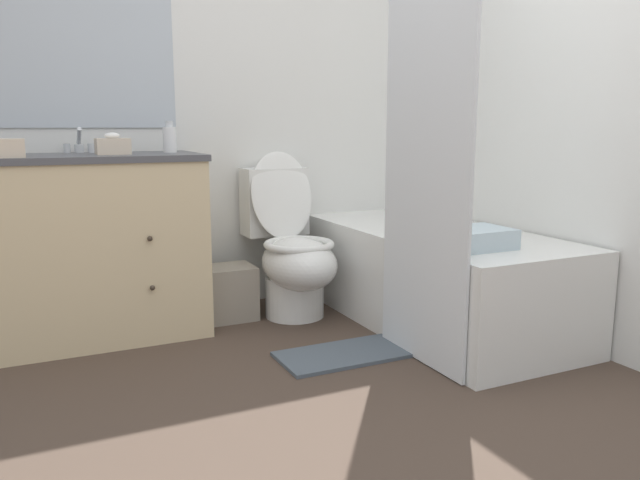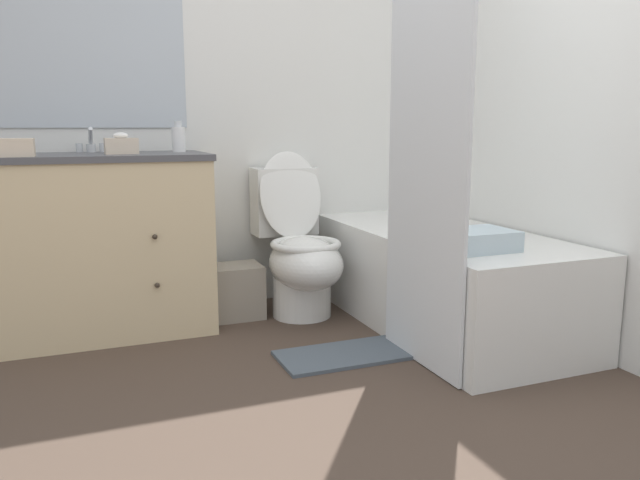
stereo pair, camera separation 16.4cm
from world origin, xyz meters
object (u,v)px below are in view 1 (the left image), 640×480
Objects in this scene: soap_dispenser at (170,139)px; bath_towel_folded at (471,238)px; wastebasket at (228,293)px; bath_mat at (344,354)px; vanity_cabinet at (89,246)px; bathtub at (434,276)px; tissue_box at (113,146)px; toilet at (292,252)px; sink_faucet at (79,146)px.

bath_towel_folded is at bearing -44.87° from soap_dispenser.
bath_mat is (0.30, -0.75, -0.13)m from wastebasket.
vanity_cabinet is 1.80× the size of bath_mat.
bathtub is 2.70× the size of bath_mat.
soap_dispenser is at bearing 154.44° from bathtub.
vanity_cabinet is 7.06× the size of tissue_box.
soap_dispenser reaches higher than bath_towel_folded.
sink_faucet is at bearing 164.36° from toilet.
tissue_box reaches higher than bath_towel_folded.
bathtub is 5.62× the size of wastebasket.
vanity_cabinet is at bearing -90.00° from sink_faucet.
toilet is at bearing -13.20° from soap_dispenser.
tissue_box is at bearing 144.64° from bath_towel_folded.
bath_towel_folded is at bearing -24.73° from bath_mat.
soap_dispenser reaches higher than toilet.
sink_faucet reaches higher than vanity_cabinet.
bath_mat is at bearing -44.71° from sink_faucet.
vanity_cabinet is 0.64m from soap_dispenser.
tissue_box is (-0.87, 0.04, 0.57)m from toilet.
vanity_cabinet is at bearing 141.70° from bath_mat.
bath_towel_folded reaches higher than wastebasket.
toilet is (1.00, -0.28, -0.56)m from sink_faucet.
sink_faucet reaches higher than toilet.
sink_faucet is at bearing 135.29° from bath_mat.
sink_faucet is at bearing 117.96° from tissue_box.
soap_dispenser is at bearing 166.80° from toilet.
bathtub is 10.26× the size of soap_dispenser.
vanity_cabinet is 7.39× the size of sink_faucet.
toilet is 0.75m from bathtub.
soap_dispenser is 0.46× the size of bath_towel_folded.
sink_faucet is 1.62m from bath_mat.
bath_mat is at bearing 155.27° from bath_towel_folded.
toilet is 1.48× the size of bath_mat.
bathtub is 1.07m from wastebasket.
vanity_cabinet reaches higher than toilet.
tissue_box is 0.30m from soap_dispenser.
wastebasket is 1.82× the size of soap_dispenser.
vanity_cabinet is 0.67× the size of bathtub.
tissue_box reaches higher than toilet.
bath_towel_folded is 0.75m from bath_mat.
wastebasket is 0.84m from soap_dispenser.
vanity_cabinet is at bearing 160.43° from tissue_box.
wastebasket is 0.83× the size of bath_towel_folded.
soap_dispenser is (0.41, 0.05, 0.49)m from vanity_cabinet.
sink_faucet is 0.92× the size of soap_dispenser.
bath_mat is at bearing -159.66° from bathtub.
toilet reaches higher than bath_towel_folded.
toilet reaches higher than bath_mat.
tissue_box is at bearing 162.17° from bathtub.
wastebasket is 1.31m from bath_towel_folded.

